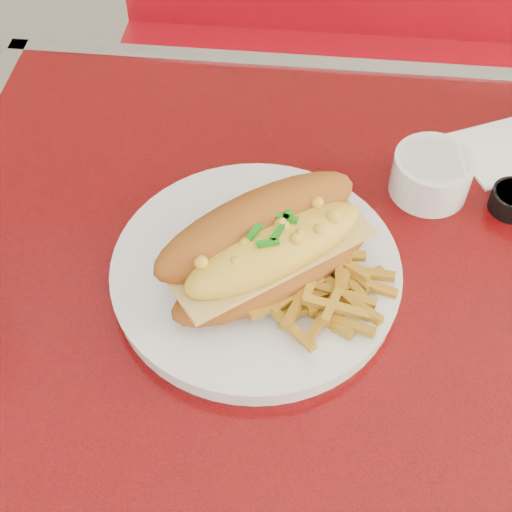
# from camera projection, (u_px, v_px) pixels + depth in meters

# --- Properties ---
(diner_table) EXTENTS (1.23, 0.83, 0.77)m
(diner_table) POSITION_uv_depth(u_px,v_px,m) (415.00, 371.00, 0.89)
(diner_table) COLOR #B80B0E
(diner_table) RESTS_ON ground
(booth_bench_far) EXTENTS (1.20, 0.51, 0.90)m
(booth_bench_far) POSITION_uv_depth(u_px,v_px,m) (379.00, 135.00, 1.65)
(booth_bench_far) COLOR maroon
(booth_bench_far) RESTS_ON ground
(dinner_plate) EXTENTS (0.37, 0.37, 0.02)m
(dinner_plate) POSITION_uv_depth(u_px,v_px,m) (256.00, 272.00, 0.77)
(dinner_plate) COLOR silver
(dinner_plate) RESTS_ON diner_table
(mac_hoagie) EXTENTS (0.26, 0.24, 0.11)m
(mac_hoagie) POSITION_uv_depth(u_px,v_px,m) (268.00, 247.00, 0.73)
(mac_hoagie) COLOR #975118
(mac_hoagie) RESTS_ON dinner_plate
(fries_pile) EXTENTS (0.14, 0.13, 0.04)m
(fries_pile) POSITION_uv_depth(u_px,v_px,m) (321.00, 287.00, 0.73)
(fries_pile) COLOR gold
(fries_pile) RESTS_ON dinner_plate
(fork) EXTENTS (0.10, 0.15, 0.00)m
(fork) POSITION_uv_depth(u_px,v_px,m) (319.00, 261.00, 0.77)
(fork) COLOR silver
(fork) RESTS_ON dinner_plate
(gravy_ramekin) EXTENTS (0.12, 0.12, 0.05)m
(gravy_ramekin) POSITION_uv_depth(u_px,v_px,m) (431.00, 174.00, 0.85)
(gravy_ramekin) COLOR silver
(gravy_ramekin) RESTS_ON diner_table
(sauce_cup_left) EXTENTS (0.06, 0.06, 0.03)m
(sauce_cup_left) POSITION_uv_depth(u_px,v_px,m) (267.00, 228.00, 0.81)
(sauce_cup_left) COLOR black
(sauce_cup_left) RESTS_ON diner_table
(paper_napkin) EXTENTS (0.14, 0.14, 0.00)m
(paper_napkin) POSITION_uv_depth(u_px,v_px,m) (500.00, 152.00, 0.91)
(paper_napkin) COLOR white
(paper_napkin) RESTS_ON diner_table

